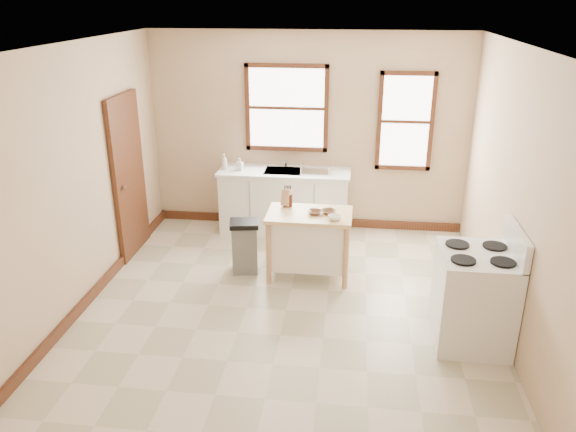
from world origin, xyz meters
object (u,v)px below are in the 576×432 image
Objects in this scene: pepper_grinder at (291,201)px; trash_bin at (245,246)px; soap_bottle_a at (224,162)px; gas_stove at (475,286)px; kitchen_island at (309,245)px; bowl_b at (329,212)px; bowl_a at (315,212)px; soap_bottle_b at (240,164)px; knife_block at (287,198)px; bowl_c at (335,218)px; dish_rack at (316,169)px.

trash_bin is (-0.55, -0.17, -0.56)m from pepper_grinder.
gas_stove is (3.04, -2.50, -0.42)m from soap_bottle_a.
kitchen_island is 0.58m from pepper_grinder.
soap_bottle_a reaches higher than bowl_b.
bowl_a is at bearing -38.41° from soap_bottle_a.
soap_bottle_b is 1.35m from knife_block.
knife_block is 0.72m from bowl_c.
knife_block is 0.16× the size of gas_stove.
knife_block reaches higher than bowl_b.
trash_bin is at bearing 170.71° from bowl_c.
soap_bottle_b is at bearing 158.34° from dish_rack.
bowl_b is at bearing -34.38° from soap_bottle_a.
trash_bin is at bearing -137.47° from knife_block.
soap_bottle_a is 1.12× the size of knife_block.
pepper_grinder is 0.66m from bowl_c.
soap_bottle_b reaches higher than bowl_c.
soap_bottle_a is 0.23m from soap_bottle_b.
dish_rack is 0.40× the size of kitchen_island.
pepper_grinder reaches higher than bowl_a.
knife_block is 1.19× the size of bowl_a.
pepper_grinder is 0.12× the size of gas_stove.
kitchen_island is 2.10m from gas_stove.
bowl_a is at bearing -33.04° from pepper_grinder.
pepper_grinder is 0.80m from trash_bin.
gas_stove is at bearing -35.10° from pepper_grinder.
gas_stove is at bearing -39.27° from bowl_b.
gas_stove is (1.71, -1.19, 0.20)m from kitchen_island.
bowl_c is (0.60, -0.38, -0.08)m from knife_block.
dish_rack is at bearing 101.05° from bowl_b.
gas_stove reaches higher than soap_bottle_b.
gas_stove reaches higher than trash_bin.
bowl_a reaches higher than trash_bin.
gas_stove reaches higher than bowl_a.
knife_block is at bearing 152.24° from pepper_grinder.
soap_bottle_a is 3.95m from gas_stove.
dish_rack is at bearing 93.86° from bowl_a.
kitchen_island is at bearing -36.55° from pepper_grinder.
bowl_b is at bearing 140.73° from gas_stove.
gas_stove reaches higher than kitchen_island.
dish_rack is 1.52m from bowl_c.
soap_bottle_b is 1.80m from kitchen_island.
soap_bottle_b is (0.23, -0.00, -0.03)m from soap_bottle_a.
dish_rack is at bearing 5.44° from soap_bottle_a.
gas_stove reaches higher than bowl_c.
soap_bottle_b reaches higher than trash_bin.
pepper_grinder is 0.89× the size of bowl_a.
soap_bottle_b is at bearing 92.64° from trash_bin.
kitchen_island is at bearing 151.36° from bowl_c.
bowl_b reaches higher than trash_bin.
pepper_grinder reaches higher than bowl_c.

